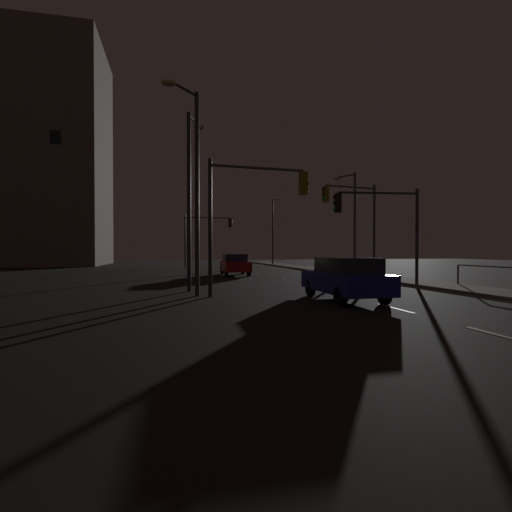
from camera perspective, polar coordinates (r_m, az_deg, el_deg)
ground_plane at (r=20.51m, az=7.16°, el=-4.30°), size 112.00×112.00×0.00m
sidewalk_right at (r=23.38m, az=21.91°, el=-3.55°), size 2.52×77.00×0.14m
lane_markings_center at (r=23.83m, az=4.33°, el=-3.57°), size 0.14×50.00×0.01m
lane_edge_line at (r=26.96m, az=13.23°, el=-3.08°), size 0.14×53.00×0.01m
car at (r=14.41m, az=13.14°, el=-3.20°), size 1.84×4.41×1.57m
car_oncoming at (r=28.44m, az=-3.19°, el=-1.21°), size 1.92×4.44×1.57m
traffic_light_far_left at (r=20.23m, az=17.86°, el=5.75°), size 4.42×0.78×4.82m
traffic_light_far_center at (r=15.65m, az=-0.19°, el=8.23°), size 4.27×0.52×5.43m
traffic_light_mid_right at (r=24.17m, az=14.29°, el=6.43°), size 3.78×0.78×5.80m
traffic_light_near_right at (r=41.66m, az=-7.51°, el=3.83°), size 5.16×0.34×5.64m
street_lamp_across_street at (r=28.77m, az=14.05°, el=6.18°), size 1.15×1.56×7.32m
street_lamp_corner at (r=17.78m, az=-9.70°, el=10.15°), size 0.92×1.44×7.98m
street_lamp_far_end at (r=15.58m, az=-9.45°, el=11.93°), size 1.45×1.48×8.15m
street_lamp_median at (r=47.52m, az=2.64°, el=4.58°), size 0.56×2.16×8.07m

